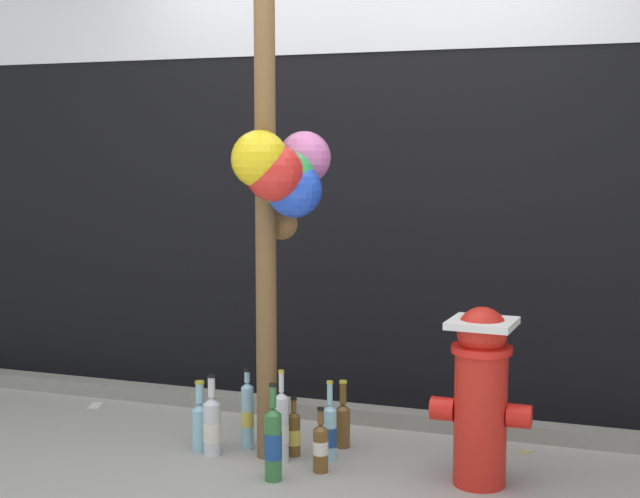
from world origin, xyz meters
name	(u,v)px	position (x,y,z in m)	size (l,w,h in m)	color
ground_plane	(276,494)	(0.00, 0.00, 0.00)	(14.00, 14.00, 0.00)	#9E9B93
building_wall	(372,63)	(0.00, 1.40, 1.86)	(10.00, 0.21, 3.71)	black
curb_strip	(351,413)	(0.00, 1.04, 0.04)	(8.00, 0.12, 0.08)	gray
memorial_post	(278,145)	(-0.14, 0.39, 1.42)	(0.49, 0.52, 2.66)	brown
fire_hydrant	(481,392)	(0.77, 0.38, 0.40)	(0.42, 0.28, 0.76)	red
bottle_0	(248,415)	(-0.34, 0.48, 0.16)	(0.06, 0.06, 0.38)	#93CCE0
bottle_1	(273,443)	(-0.07, 0.14, 0.16)	(0.08, 0.08, 0.42)	#337038
bottle_2	(330,431)	(0.08, 0.46, 0.13)	(0.06, 0.06, 0.37)	#93CCE0
bottle_3	(200,423)	(-0.54, 0.39, 0.13)	(0.08, 0.08, 0.33)	#93CCE0
bottle_4	(294,433)	(-0.09, 0.45, 0.11)	(0.06, 0.06, 0.28)	brown
bottle_5	(282,427)	(-0.12, 0.36, 0.16)	(0.07, 0.07, 0.42)	silver
bottle_6	(212,426)	(-0.45, 0.34, 0.14)	(0.08, 0.08, 0.38)	silver
bottle_7	(343,422)	(0.08, 0.64, 0.12)	(0.07, 0.07, 0.32)	brown
bottle_8	(321,447)	(0.09, 0.30, 0.11)	(0.07, 0.07, 0.29)	brown
litter_0	(95,405)	(-1.41, 0.84, 0.00)	(0.12, 0.06, 0.01)	silver
litter_1	(632,447)	(1.38, 1.07, 0.00)	(0.13, 0.06, 0.01)	#8C99B2
litter_2	(525,452)	(0.91, 0.85, 0.00)	(0.08, 0.05, 0.01)	tan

